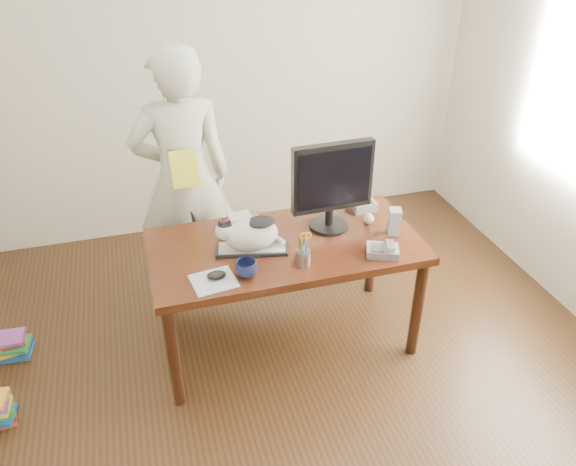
% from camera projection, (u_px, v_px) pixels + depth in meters
% --- Properties ---
extents(room, '(4.50, 4.50, 4.50)m').
position_uv_depth(room, '(322.00, 200.00, 2.51)').
color(room, black).
rests_on(room, ground).
extents(desk, '(1.60, 0.80, 0.75)m').
position_uv_depth(desk, '(282.00, 257.00, 3.46)').
color(desk, black).
rests_on(desk, ground).
extents(keyboard, '(0.43, 0.24, 0.02)m').
position_uv_depth(keyboard, '(252.00, 249.00, 3.25)').
color(keyboard, black).
rests_on(keyboard, desk).
extents(cat, '(0.41, 0.25, 0.23)m').
position_uv_depth(cat, '(249.00, 233.00, 3.19)').
color(cat, silver).
rests_on(cat, keyboard).
extents(monitor, '(0.50, 0.25, 0.56)m').
position_uv_depth(monitor, '(332.00, 182.00, 3.30)').
color(monitor, black).
rests_on(monitor, desk).
extents(pen_cup, '(0.09, 0.09, 0.21)m').
position_uv_depth(pen_cup, '(303.00, 256.00, 3.10)').
color(pen_cup, gray).
rests_on(pen_cup, desk).
extents(mousepad, '(0.26, 0.24, 0.01)m').
position_uv_depth(mousepad, '(214.00, 281.00, 3.00)').
color(mousepad, silver).
rests_on(mousepad, desk).
extents(mouse, '(0.11, 0.08, 0.04)m').
position_uv_depth(mouse, '(216.00, 275.00, 3.01)').
color(mouse, black).
rests_on(mouse, mousepad).
extents(coffee_mug, '(0.16, 0.16, 0.09)m').
position_uv_depth(coffee_mug, '(246.00, 269.00, 3.02)').
color(coffee_mug, '#0C1233').
rests_on(coffee_mug, desk).
extents(phone, '(0.22, 0.19, 0.08)m').
position_uv_depth(phone, '(383.00, 250.00, 3.21)').
color(phone, slate).
rests_on(phone, desk).
extents(speaker, '(0.09, 0.10, 0.16)m').
position_uv_depth(speaker, '(394.00, 221.00, 3.38)').
color(speaker, '#9A9A9C').
rests_on(speaker, desk).
extents(baseball, '(0.07, 0.07, 0.07)m').
position_uv_depth(baseball, '(369.00, 219.00, 3.50)').
color(baseball, beige).
rests_on(baseball, desk).
extents(book_stack, '(0.23, 0.17, 0.08)m').
position_uv_depth(book_stack, '(242.00, 222.00, 3.46)').
color(book_stack, '#491318').
rests_on(book_stack, desk).
extents(calculator, '(0.17, 0.22, 0.06)m').
position_uv_depth(calculator, '(361.00, 202.00, 3.68)').
color(calculator, slate).
rests_on(calculator, desk).
extents(person, '(0.67, 0.46, 1.79)m').
position_uv_depth(person, '(183.00, 179.00, 3.71)').
color(person, white).
rests_on(person, ground).
extents(held_book, '(0.17, 0.11, 0.24)m').
position_uv_depth(held_book, '(184.00, 169.00, 3.49)').
color(held_book, yellow).
rests_on(held_book, person).
extents(book_pile_b, '(0.26, 0.20, 0.15)m').
position_uv_depth(book_pile_b, '(10.00, 346.00, 3.55)').
color(book_pile_b, navy).
rests_on(book_pile_b, ground).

